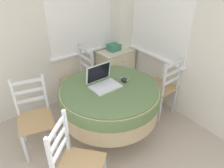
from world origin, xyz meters
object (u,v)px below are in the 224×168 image
at_px(cell_phone, 125,79).
at_px(storage_box, 114,47).
at_px(dining_chair_near_back_window, 80,78).
at_px(dining_chair_near_right_window, 162,88).
at_px(computer_mouse, 124,80).
at_px(dining_chair_camera_near, 76,165).
at_px(round_dining_table, 110,99).
at_px(laptop, 103,82).
at_px(dining_chair_left_flank, 35,117).
at_px(corner_cabinet, 116,69).

relative_size(cell_phone, storage_box, 0.56).
distance_m(dining_chair_near_back_window, dining_chair_near_right_window, 1.29).
bearing_deg(dining_chair_near_right_window, dining_chair_near_back_window, 130.42).
xyz_separation_m(computer_mouse, cell_phone, (0.04, 0.04, -0.02)).
xyz_separation_m(cell_phone, dining_chair_camera_near, (-1.04, -0.54, -0.33)).
bearing_deg(storage_box, round_dining_table, -129.80).
distance_m(cell_phone, storage_box, 1.06).
distance_m(laptop, dining_chair_camera_near, 1.01).
relative_size(dining_chair_near_right_window, dining_chair_left_flank, 1.00).
bearing_deg(computer_mouse, round_dining_table, 179.70).
bearing_deg(dining_chair_near_right_window, dining_chair_left_flank, 165.23).
bearing_deg(round_dining_table, laptop, 117.22).
distance_m(cell_phone, dining_chair_camera_near, 1.22).
bearing_deg(corner_cabinet, computer_mouse, -122.67).
distance_m(dining_chair_camera_near, dining_chair_left_flank, 0.91).
height_order(computer_mouse, cell_phone, computer_mouse).
distance_m(dining_chair_near_right_window, dining_chair_camera_near, 1.75).
relative_size(laptop, storage_box, 1.74).
distance_m(cell_phone, dining_chair_near_back_window, 0.96).
bearing_deg(dining_chair_near_back_window, round_dining_table, -95.37).
bearing_deg(cell_phone, corner_cabinet, 58.20).
bearing_deg(computer_mouse, dining_chair_camera_near, -153.15).
distance_m(round_dining_table, dining_chair_near_back_window, 0.94).
relative_size(dining_chair_near_back_window, dining_chair_camera_near, 1.00).
height_order(cell_phone, dining_chair_near_back_window, dining_chair_near_back_window).
height_order(computer_mouse, dining_chair_near_right_window, dining_chair_near_right_window).
relative_size(computer_mouse, cell_phone, 0.82).
xyz_separation_m(dining_chair_near_back_window, storage_box, (0.71, 0.04, 0.35)).
bearing_deg(laptop, dining_chair_left_flank, 157.87).
bearing_deg(dining_chair_near_back_window, laptop, -98.56).
xyz_separation_m(cell_phone, dining_chair_left_flank, (-1.10, 0.36, -0.33)).
relative_size(laptop, corner_cabinet, 0.48).
bearing_deg(dining_chair_left_flank, corner_cabinet, 17.84).
bearing_deg(storage_box, dining_chair_camera_near, -137.04).
height_order(cell_phone, dining_chair_camera_near, dining_chair_camera_near).
distance_m(laptop, corner_cabinet, 1.30).
xyz_separation_m(round_dining_table, laptop, (-0.04, 0.08, 0.22)).
height_order(round_dining_table, storage_box, storage_box).
distance_m(dining_chair_camera_near, storage_box, 2.18).
bearing_deg(computer_mouse, storage_box, 59.07).
distance_m(corner_cabinet, storage_box, 0.42).
bearing_deg(laptop, dining_chair_camera_near, -141.46).
xyz_separation_m(dining_chair_near_back_window, dining_chair_left_flank, (-0.92, -0.52, 0.00)).
bearing_deg(computer_mouse, dining_chair_left_flank, 159.17).
relative_size(dining_chair_camera_near, corner_cabinet, 1.27).
distance_m(dining_chair_near_back_window, dining_chair_camera_near, 1.67).
distance_m(cell_phone, corner_cabinet, 1.13).
relative_size(round_dining_table, dining_chair_left_flank, 1.32).
height_order(corner_cabinet, storage_box, storage_box).
bearing_deg(dining_chair_camera_near, cell_phone, 27.60).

